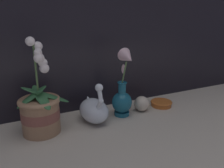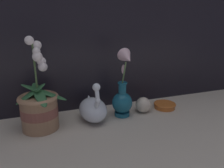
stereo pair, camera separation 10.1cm
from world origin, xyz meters
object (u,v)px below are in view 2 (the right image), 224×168
object	(u,v)px
blue_vase	(123,94)
amber_dish	(165,105)
orchid_potted_plant	(39,107)
swan_figurine	(93,108)
glass_sphere	(143,105)

from	to	relation	value
blue_vase	amber_dish	distance (m)	0.26
blue_vase	amber_dish	size ratio (longest dim) A/B	2.89
orchid_potted_plant	blue_vase	bearing A→B (deg)	-0.91
orchid_potted_plant	swan_figurine	xyz separation A→B (m)	(0.23, 0.01, -0.04)
orchid_potted_plant	glass_sphere	xyz separation A→B (m)	(0.49, 0.01, -0.06)
swan_figurine	orchid_potted_plant	bearing A→B (deg)	-178.18
swan_figurine	amber_dish	bearing A→B (deg)	0.63
swan_figurine	blue_vase	xyz separation A→B (m)	(0.14, -0.01, 0.06)
swan_figurine	blue_vase	world-z (taller)	blue_vase
blue_vase	amber_dish	xyz separation A→B (m)	(0.25, 0.02, -0.10)
swan_figurine	blue_vase	bearing A→B (deg)	-5.28
blue_vase	glass_sphere	size ratio (longest dim) A/B	4.29
blue_vase	glass_sphere	distance (m)	0.14
blue_vase	glass_sphere	xyz separation A→B (m)	(0.12, 0.01, -0.07)
swan_figurine	glass_sphere	bearing A→B (deg)	-0.51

